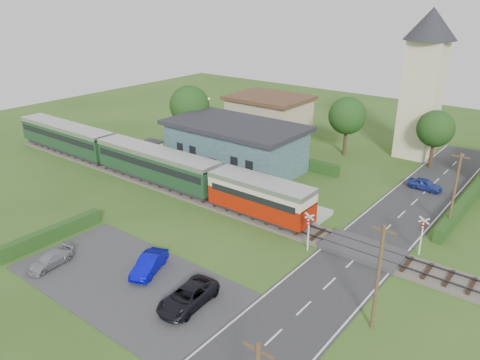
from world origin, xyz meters
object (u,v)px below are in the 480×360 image
Objects in this scene: car_park_silver at (50,260)px; car_park_dark at (188,297)px; crossing_signal_near at (309,226)px; car_on_road at (425,184)px; house_west at (269,115)px; pedestrian_near at (247,188)px; car_park_blue at (149,264)px; crossing_signal_far at (422,230)px; equipment_hut at (151,152)px; church_tower at (425,73)px; station_building at (235,145)px; train at (136,158)px; pedestrian_far at (162,159)px.

car_park_dark is at bearing 8.11° from car_park_silver.
crossing_signal_near reaches higher than car_on_road.
pedestrian_near is at bearing -60.43° from house_west.
car_park_blue is at bearing 162.47° from car_on_road.
crossing_signal_near is (21.40, -25.41, -0.65)m from house_west.
car_park_dark is (-9.71, -15.80, -1.41)m from crossing_signal_far.
car_park_dark is at bearing -37.19° from equipment_hut.
crossing_signal_far is at bearing 53.69° from car_park_dark.
church_tower is 1.63× the size of house_west.
car_park_dark is at bearing -102.88° from crossing_signal_near.
car_park_blue is 7.58m from car_park_silver.
crossing_signal_near is at bearing 173.15° from car_on_road.
car_park_silver is at bearing -84.36° from station_building.
church_tower is at bearing 8.53° from house_west.
crossing_signal_far reaches higher than equipment_hut.
equipment_hut is at bearing 1.22° from pedestrian_near.
equipment_hut is at bearing -135.25° from church_tower.
crossing_signal_far is at bearing -160.26° from car_on_road.
station_building is 9.46m from pedestrian_near.
house_west is 3.03× the size of car_park_silver.
pedestrian_far is (0.44, 3.35, -0.91)m from train.
station_building is 23.89m from church_tower.
station_building is 25.52m from car_park_silver.
equipment_hut is at bearing 111.49° from train.
house_west is 35.26m from crossing_signal_far.
church_tower is at bearing 59.17° from car_park_blue.
car_park_dark is at bearing -58.20° from station_building.
equipment_hut is 0.06× the size of train.
car_park_silver is at bearing -169.75° from car_park_blue.
crossing_signal_far reaches higher than car_park_blue.
equipment_hut is 0.78× the size of crossing_signal_near.
car_on_road is 18.65m from pedestrian_near.
station_building reaches higher than car_on_road.
train is at bearing -129.90° from church_tower.
house_west is 25.87m from car_on_road.
car_park_dark is at bearing -34.49° from car_park_blue.
car_park_blue reaches higher than car_on_road.
crossing_signal_far is 0.84× the size of car_park_blue.
car_park_dark is (4.96, -1.12, 0.00)m from car_park_blue.
house_west reaches higher than pedestrian_far.
train is 30.83m from car_on_road.
pedestrian_far is (-1.30, -19.65, -1.53)m from house_west.
church_tower reaches higher than car_park_silver.
church_tower is 4.93× the size of car_park_silver.
car_on_road is 28.84m from pedestrian_far.
car_park_silver is (10.50, -19.51, -1.15)m from equipment_hut.
pedestrian_near reaches higher than car_on_road.
pedestrian_far is at bearing 119.00° from car_on_road.
car_park_blue is at bearing -134.99° from crossing_signal_far.
pedestrian_far reaches higher than car_park_silver.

